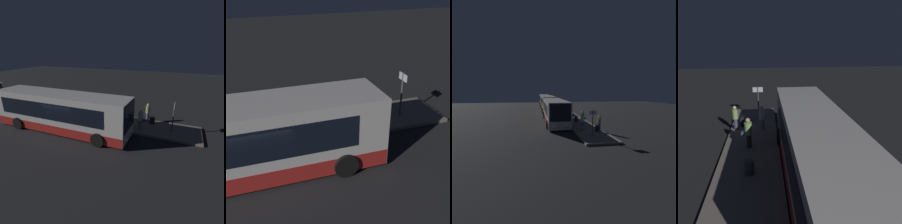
% 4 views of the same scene
% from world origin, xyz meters
% --- Properties ---
extents(ground, '(80.00, 80.00, 0.00)m').
position_xyz_m(ground, '(0.00, 0.00, 0.00)').
color(ground, '#232326').
extents(platform, '(20.00, 3.08, 0.18)m').
position_xyz_m(platform, '(0.00, 3.14, 0.09)').
color(platform, slate).
rests_on(platform, ground).
extents(bus_lead, '(11.45, 2.81, 3.08)m').
position_xyz_m(bus_lead, '(-0.62, 0.27, 1.53)').
color(bus_lead, silver).
rests_on(bus_lead, ground).
extents(passenger_boarding, '(0.67, 0.53, 1.62)m').
position_xyz_m(passenger_boarding, '(5.38, 2.54, 1.03)').
color(passenger_boarding, gray).
rests_on(passenger_boarding, platform).
extents(passenger_waiting, '(0.47, 0.47, 1.63)m').
position_xyz_m(passenger_waiting, '(5.57, 4.32, 1.06)').
color(passenger_waiting, '#4C476B').
rests_on(passenger_waiting, platform).
extents(passenger_with_bags, '(0.47, 0.63, 1.75)m').
position_xyz_m(passenger_with_bags, '(2.81, 3.28, 1.11)').
color(passenger_with_bags, '#2D2D33').
rests_on(passenger_with_bags, platform).
extents(suitcase, '(0.43, 0.27, 0.93)m').
position_xyz_m(suitcase, '(6.08, 3.90, 0.52)').
color(suitcase, black).
rests_on(suitcase, platform).
extents(sign_post, '(0.10, 0.75, 2.42)m').
position_xyz_m(sign_post, '(7.79, 2.83, 1.70)').
color(sign_post, '#4C4C51').
rests_on(sign_post, platform).
extents(trash_bin, '(0.44, 0.44, 0.65)m').
position_xyz_m(trash_bin, '(0.23, 3.09, 0.50)').
color(trash_bin, '#3F3F44').
rests_on(trash_bin, platform).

